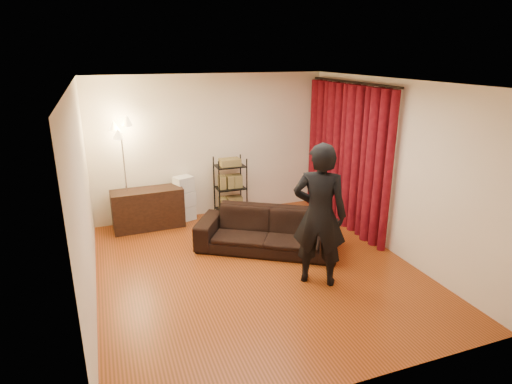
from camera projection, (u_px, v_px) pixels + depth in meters
name	position (u px, v px, depth m)	size (l,w,h in m)	color
floor	(257.00, 269.00, 6.36)	(5.00, 5.00, 0.00)	#973D1A
ceiling	(257.00, 82.00, 5.51)	(5.00, 5.00, 0.00)	white
wall_back	(211.00, 146.00, 8.17)	(5.00, 5.00, 0.00)	#F2E2C8
wall_front	(356.00, 261.00, 3.71)	(5.00, 5.00, 0.00)	#F2E2C8
wall_left	(84.00, 201.00, 5.20)	(5.00, 5.00, 0.00)	#F2E2C8
wall_right	(392.00, 168.00, 6.68)	(5.00, 5.00, 0.00)	#F2E2C8
curtain_rod	(352.00, 82.00, 7.26)	(0.04, 0.04, 2.65)	black
curtain	(346.00, 157.00, 7.66)	(0.22, 2.65, 2.55)	maroon
sofa	(267.00, 230.00, 6.90)	(2.24, 0.88, 0.65)	black
person	(319.00, 215.00, 5.72)	(0.73, 0.48, 1.98)	black
media_cabinet	(148.00, 209.00, 7.74)	(1.25, 0.47, 0.73)	black
storage_boxes	(184.00, 198.00, 8.08)	(0.35, 0.28, 0.87)	silver
wire_shelf	(230.00, 188.00, 8.18)	(0.54, 0.38, 1.19)	black
floor_lamp	(125.00, 177.00, 7.45)	(0.36, 0.36, 1.98)	silver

